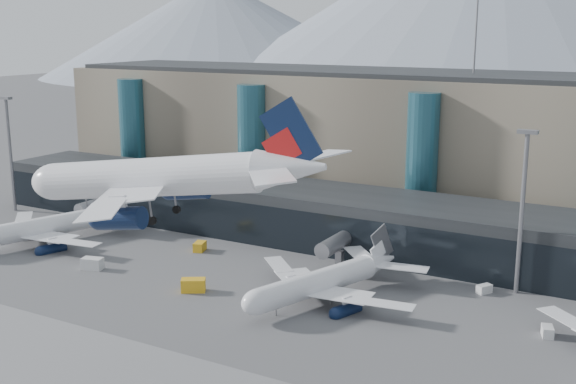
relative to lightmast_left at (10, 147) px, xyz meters
The scene contains 15 objects.
ground 92.91m from the lightmast_left, 29.36° to the right, with size 900.00×900.00×0.00m, color #515154.
concourse 81.54m from the lightmast_left, ahead, with size 170.00×27.00×10.00m.
terminal_main 71.07m from the lightmast_left, 39.29° to the left, with size 130.00×30.00×31.00m.
teal_towers 71.19m from the lightmast_left, 24.05° to the left, with size 116.40×19.40×46.00m.
lightmast_left is the anchor object (origin of this frame).
lightmast_mid 110.04m from the lightmast_left, ahead, with size 3.00×1.20×25.60m.
hero_jet 98.24m from the lightmast_left, 29.50° to the right, with size 36.71×36.59×11.90m.
jet_parked_left 30.58m from the lightmast_left, 26.09° to the right, with size 32.62×34.46×11.07m.
jet_parked_mid 87.24m from the lightmast_left, ahead, with size 31.22×33.06×10.62m.
veh_a 51.04m from the lightmast_left, 25.63° to the right, with size 3.53×1.99×1.99m, color silver.
veh_b 56.07m from the lightmast_left, ahead, with size 2.91×1.79×1.68m, color gold.
veh_d 106.62m from the lightmast_left, ahead, with size 2.39×1.28×1.37m, color silver.
veh_f 28.78m from the lightmast_left, 30.19° to the right, with size 3.25×1.72×1.81m, color #4B4B50.
veh_g 118.66m from the lightmast_left, ahead, with size 2.44×1.42×1.42m, color silver.
veh_h 70.51m from the lightmast_left, 18.00° to the right, with size 3.74×1.97×2.07m, color gold.
Camera 1 is at (51.24, -61.92, 40.64)m, focal length 45.00 mm.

